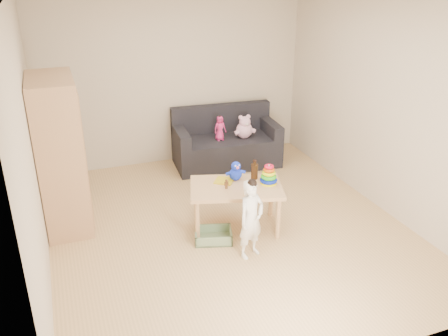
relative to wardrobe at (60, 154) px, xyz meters
name	(u,v)px	position (x,y,z in m)	size (l,w,h in m)	color
room	(228,122)	(1.75, -0.77, 0.42)	(4.50, 4.50, 4.50)	tan
wardrobe	(60,154)	(0.00, 0.00, 0.00)	(0.49, 0.98, 1.76)	tan
sofa	(226,151)	(2.40, 0.99, -0.66)	(1.56, 0.78, 0.44)	black
play_table	(236,207)	(1.83, -0.82, -0.61)	(1.04, 0.65, 0.54)	tan
storage_bin	(213,235)	(1.49, -0.99, -0.82)	(0.41, 0.31, 0.12)	gray
toddler	(251,220)	(1.77, -1.40, -0.46)	(0.31, 0.21, 0.85)	white
pink_bear	(244,128)	(2.64, 0.89, -0.29)	(0.26, 0.23, 0.30)	#FFBBE1
doll	(220,128)	(2.27, 0.92, -0.26)	(0.18, 0.12, 0.36)	#EF2C80
ring_stacker	(269,176)	(2.20, -0.89, -0.24)	(0.20, 0.20, 0.23)	#FFFB0D
brown_bottle	(254,171)	(2.10, -0.71, -0.24)	(0.08, 0.08, 0.24)	black
blue_plush	(236,170)	(1.89, -0.66, -0.22)	(0.19, 0.15, 0.24)	#1B3AF9
wooden_figure	(226,184)	(1.70, -0.85, -0.28)	(0.05, 0.04, 0.12)	brown
yellow_book	(224,181)	(1.75, -0.66, -0.33)	(0.20, 0.20, 0.02)	gold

